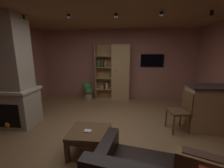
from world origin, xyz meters
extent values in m
cube|color=olive|center=(0.00, 0.00, -0.01)|extent=(5.79, 5.54, 0.02)
cube|color=#AD7060|center=(0.00, 2.80, 1.29)|extent=(5.91, 0.06, 2.58)
cube|color=#8E6B47|center=(0.00, 0.00, 2.59)|extent=(5.79, 5.54, 0.02)
cube|color=white|center=(-0.30, 2.77, 1.39)|extent=(0.75, 0.01, 0.81)
cube|color=tan|center=(-2.35, 0.30, 0.43)|extent=(0.91, 0.65, 0.85)
cube|color=tan|center=(-2.35, 0.30, 1.71)|extent=(0.77, 0.55, 1.73)
cube|color=beige|center=(-2.35, 0.30, 0.88)|extent=(0.99, 0.73, 0.06)
cube|color=black|center=(-2.35, 0.00, 0.36)|extent=(0.64, 0.08, 0.55)
sphere|color=orange|center=(-2.35, -0.01, 0.14)|extent=(0.14, 0.14, 0.14)
cube|color=tan|center=(0.10, 2.52, 1.01)|extent=(0.65, 0.38, 2.03)
cube|color=tan|center=(-0.52, 2.70, 1.01)|extent=(0.60, 0.02, 2.03)
cube|color=tan|center=(-0.81, 2.52, 1.01)|extent=(0.02, 0.38, 2.03)
sphere|color=black|center=(-0.06, 2.31, 1.12)|extent=(0.04, 0.04, 0.04)
cube|color=tan|center=(-0.52, 2.52, 0.01)|extent=(0.60, 0.38, 0.02)
cube|color=tan|center=(-0.52, 2.52, 0.41)|extent=(0.60, 0.38, 0.02)
cube|color=tan|center=(-0.52, 2.52, 0.81)|extent=(0.60, 0.38, 0.02)
cube|color=tan|center=(-0.52, 2.52, 1.22)|extent=(0.60, 0.38, 0.02)
cube|color=tan|center=(-0.52, 2.52, 1.62)|extent=(0.60, 0.38, 0.02)
cube|color=#387247|center=(-0.67, 2.46, 1.34)|extent=(0.04, 0.23, 0.24)
cube|color=gold|center=(-0.37, 2.46, 0.50)|extent=(0.04, 0.23, 0.18)
cube|color=black|center=(-0.49, 2.46, 0.50)|extent=(0.04, 0.23, 0.16)
cube|color=gold|center=(-0.44, 2.46, 1.34)|extent=(0.04, 0.23, 0.22)
cube|color=beige|center=(-0.42, 2.46, 0.53)|extent=(0.04, 0.23, 0.23)
cube|color=black|center=(-0.51, 2.46, 1.34)|extent=(0.05, 0.23, 0.23)
sphere|color=beige|center=(-0.58, 2.52, 0.46)|extent=(0.10, 0.10, 0.10)
cube|color=tan|center=(2.45, 0.47, 0.50)|extent=(1.45, 0.53, 1.00)
cube|color=brown|center=(-0.29, -0.56, 0.40)|extent=(0.70, 0.62, 0.05)
cube|color=brown|center=(-0.29, -0.56, 0.34)|extent=(0.63, 0.55, 0.08)
cube|color=brown|center=(-0.60, -0.83, 0.19)|extent=(0.07, 0.07, 0.38)
cube|color=brown|center=(0.02, -0.83, 0.19)|extent=(0.07, 0.07, 0.38)
cube|color=brown|center=(-0.60, -0.29, 0.19)|extent=(0.07, 0.07, 0.38)
cube|color=brown|center=(0.02, -0.29, 0.19)|extent=(0.07, 0.07, 0.38)
cube|color=beige|center=(-0.32, -0.59, 0.44)|extent=(0.13, 0.10, 0.02)
cube|color=brown|center=(1.49, 0.37, 0.46)|extent=(0.49, 0.49, 0.04)
cube|color=brown|center=(1.68, 0.40, 0.70)|extent=(0.11, 0.40, 0.44)
cylinder|color=brown|center=(1.28, 0.51, 0.23)|extent=(0.04, 0.04, 0.46)
cylinder|color=brown|center=(1.35, 0.16, 0.23)|extent=(0.04, 0.04, 0.46)
cylinder|color=brown|center=(1.64, 0.58, 0.23)|extent=(0.04, 0.04, 0.46)
cylinder|color=brown|center=(1.70, 0.22, 0.23)|extent=(0.04, 0.04, 0.46)
cylinder|color=#9E896B|center=(-1.12, 2.39, 0.11)|extent=(0.31, 0.31, 0.21)
sphere|color=#3D7F3D|center=(-1.10, 2.38, 0.34)|extent=(0.31, 0.31, 0.31)
sphere|color=#3D7F3D|center=(-1.15, 2.38, 0.52)|extent=(0.33, 0.33, 0.33)
cube|color=black|center=(1.25, 2.74, 1.46)|extent=(0.83, 0.05, 0.47)
cube|color=black|center=(1.25, 2.71, 1.46)|extent=(0.79, 0.01, 0.43)
cylinder|color=black|center=(-1.97, 0.42, 2.51)|extent=(0.07, 0.07, 0.09)
cylinder|color=black|center=(-0.94, 0.44, 2.51)|extent=(0.07, 0.07, 0.09)
cylinder|color=black|center=(0.08, 0.49, 2.51)|extent=(0.07, 0.07, 0.09)
cylinder|color=black|center=(1.00, 0.47, 2.51)|extent=(0.07, 0.07, 0.09)
cylinder|color=black|center=(1.97, 0.47, 2.51)|extent=(0.07, 0.07, 0.09)
camera|label=1|loc=(0.33, -2.78, 1.75)|focal=23.12mm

